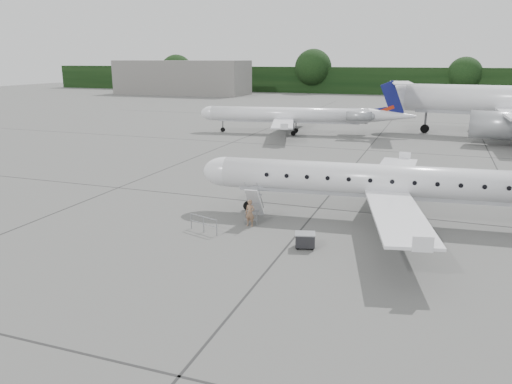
% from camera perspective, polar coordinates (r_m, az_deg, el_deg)
% --- Properties ---
extents(ground, '(320.00, 320.00, 0.00)m').
position_cam_1_polar(ground, '(29.66, 11.58, -6.04)').
color(ground, '#5D5D5B').
rests_on(ground, ground).
extents(treeline, '(260.00, 4.00, 8.00)m').
position_cam_1_polar(treeline, '(157.67, 18.99, 11.84)').
color(treeline, black).
rests_on(treeline, ground).
extents(terminal_building, '(40.00, 14.00, 10.00)m').
position_cam_1_polar(terminal_building, '(156.08, -8.46, 12.82)').
color(terminal_building, slate).
rests_on(terminal_building, ground).
extents(main_regional_jet, '(31.54, 24.17, 7.57)m').
position_cam_1_polar(main_regional_jet, '(33.66, 15.64, 2.94)').
color(main_regional_jet, silver).
rests_on(main_regional_jet, ground).
extents(airstair, '(1.06, 2.15, 2.37)m').
position_cam_1_polar(airstair, '(33.14, -0.17, -1.32)').
color(airstair, silver).
rests_on(airstair, ground).
extents(passenger, '(0.66, 0.44, 1.75)m').
position_cam_1_polar(passenger, '(32.13, -0.69, -2.42)').
color(passenger, '#826047').
rests_on(passenger, ground).
extents(safety_railing, '(2.12, 0.76, 1.00)m').
position_cam_1_polar(safety_railing, '(31.28, -6.00, -3.72)').
color(safety_railing, gray).
rests_on(safety_railing, ground).
extents(baggage_cart, '(1.29, 1.14, 0.95)m').
position_cam_1_polar(baggage_cart, '(28.73, 5.63, -5.48)').
color(baggage_cart, black).
rests_on(baggage_cart, ground).
extents(bg_regional_left, '(31.55, 24.75, 7.56)m').
position_cam_1_polar(bg_regional_left, '(72.20, 3.66, 9.63)').
color(bg_regional_left, silver).
rests_on(bg_regional_left, ground).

